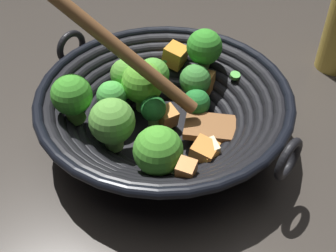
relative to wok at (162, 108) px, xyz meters
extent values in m
plane|color=#332D28|center=(0.00, 0.00, -0.06)|extent=(4.00, 4.00, 0.00)
cylinder|color=black|center=(0.00, 0.00, -0.05)|extent=(0.15, 0.15, 0.01)
torus|color=black|center=(0.00, 0.00, -0.04)|extent=(0.19, 0.19, 0.02)
torus|color=black|center=(0.00, 0.00, -0.03)|extent=(0.21, 0.21, 0.02)
torus|color=black|center=(0.00, 0.00, -0.02)|extent=(0.23, 0.23, 0.02)
torus|color=black|center=(0.00, 0.00, -0.01)|extent=(0.26, 0.26, 0.02)
torus|color=black|center=(0.00, 0.00, 0.00)|extent=(0.28, 0.28, 0.02)
torus|color=black|center=(0.00, 0.00, 0.01)|extent=(0.30, 0.30, 0.02)
torus|color=black|center=(0.00, 0.00, 0.01)|extent=(0.33, 0.33, 0.02)
torus|color=black|center=(0.00, 0.00, 0.02)|extent=(0.34, 0.34, 0.01)
torus|color=black|center=(0.08, 0.17, 0.02)|extent=(0.05, 0.03, 0.05)
torus|color=black|center=(-0.08, -0.16, 0.02)|extent=(0.05, 0.03, 0.05)
cylinder|color=#639D39|center=(-0.04, -0.06, -0.01)|extent=(0.03, 0.02, 0.02)
sphere|color=#519432|center=(-0.04, -0.06, 0.01)|extent=(0.04, 0.04, 0.04)
cylinder|color=#77AA3D|center=(-0.06, -0.03, -0.02)|extent=(0.03, 0.02, 0.03)
sphere|color=#4E9834|center=(-0.06, -0.03, 0.01)|extent=(0.05, 0.05, 0.05)
cylinder|color=#6CA73D|center=(0.05, -0.10, 0.01)|extent=(0.03, 0.04, 0.03)
sphere|color=#388B26|center=(0.05, -0.10, 0.04)|extent=(0.05, 0.05, 0.05)
cylinder|color=#76AD53|center=(0.06, -0.05, -0.01)|extent=(0.04, 0.04, 0.02)
sphere|color=#57993A|center=(0.06, -0.05, 0.02)|extent=(0.06, 0.06, 0.06)
cylinder|color=#588C43|center=(-0.07, 0.03, -0.03)|extent=(0.02, 0.01, 0.02)
sphere|color=#397F33|center=(-0.07, 0.03, 0.01)|extent=(0.05, 0.05, 0.05)
cylinder|color=#599440|center=(0.00, -0.01, -0.03)|extent=(0.02, 0.02, 0.02)
sphere|color=#1E6326|center=(0.00, -0.01, 0.00)|extent=(0.04, 0.04, 0.04)
cylinder|color=#79AB4B|center=(-0.10, 0.04, 0.01)|extent=(0.03, 0.03, 0.03)
sphere|color=#318926|center=(-0.10, 0.04, 0.04)|extent=(0.05, 0.05, 0.05)
cylinder|color=#8AAF55|center=(0.10, 0.02, -0.01)|extent=(0.03, 0.04, 0.02)
sphere|color=#43952A|center=(0.10, 0.02, 0.02)|extent=(0.06, 0.06, 0.06)
cylinder|color=#82AF54|center=(-0.04, 0.04, -0.04)|extent=(0.01, 0.01, 0.01)
sphere|color=#1F6C2A|center=(-0.04, 0.04, -0.01)|extent=(0.04, 0.04, 0.04)
cylinder|color=#80B257|center=(0.00, -0.07, -0.02)|extent=(0.02, 0.02, 0.02)
sphere|color=green|center=(0.00, -0.07, 0.01)|extent=(0.04, 0.04, 0.04)
cylinder|color=#7DBC4C|center=(-0.03, -0.03, -0.02)|extent=(0.03, 0.03, 0.02)
sphere|color=#58A82F|center=(-0.03, -0.03, 0.02)|extent=(0.06, 0.06, 0.06)
cube|color=orange|center=(0.05, 0.07, -0.02)|extent=(0.04, 0.04, 0.04)
cube|color=#C37332|center=(0.12, 0.06, 0.02)|extent=(0.03, 0.02, 0.02)
cube|color=orange|center=(-0.11, -0.01, 0.01)|extent=(0.04, 0.04, 0.04)
cube|color=#DB8B43|center=(-0.01, 0.00, -0.03)|extent=(0.04, 0.04, 0.03)
cube|color=#D08A3A|center=(-0.08, 0.04, -0.01)|extent=(0.03, 0.03, 0.03)
cube|color=orange|center=(0.06, 0.07, -0.02)|extent=(0.03, 0.03, 0.02)
cube|color=#D7B275|center=(0.05, 0.07, -0.01)|extent=(0.03, 0.03, 0.03)
cylinder|color=#99D166|center=(-0.02, -0.09, -0.02)|extent=(0.01, 0.01, 0.01)
cylinder|color=#99D166|center=(-0.07, 0.04, -0.01)|extent=(0.01, 0.01, 0.01)
cylinder|color=#56B247|center=(0.06, 0.03, -0.02)|extent=(0.01, 0.01, 0.01)
cylinder|color=#56B247|center=(-0.11, -0.02, 0.00)|extent=(0.02, 0.02, 0.01)
cylinder|color=#56B247|center=(-0.09, 0.09, 0.01)|extent=(0.02, 0.02, 0.01)
cylinder|color=#6BC651|center=(-0.08, -0.06, 0.01)|extent=(0.02, 0.02, 0.01)
cube|color=brown|center=(0.00, 0.07, -0.02)|extent=(0.05, 0.07, 0.01)
cylinder|color=brown|center=(0.00, -0.06, 0.09)|extent=(0.03, 0.21, 0.19)
sphere|color=silver|center=(-0.22, -0.05, -0.03)|extent=(0.04, 0.04, 0.04)
camera|label=1|loc=(0.44, 0.11, 0.39)|focal=47.24mm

